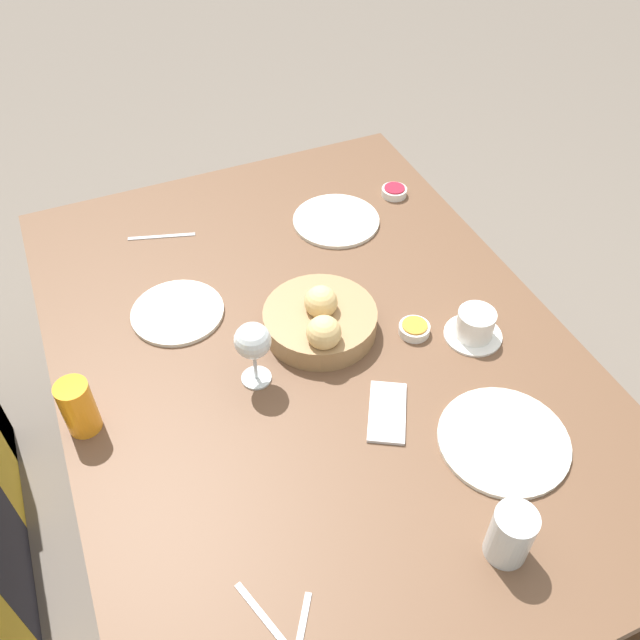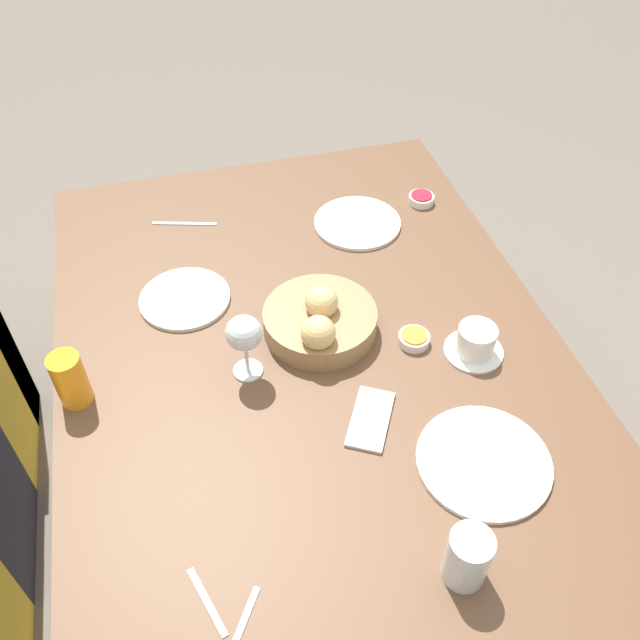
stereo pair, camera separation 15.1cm
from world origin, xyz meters
name	(u,v)px [view 1 (the left image)]	position (x,y,z in m)	size (l,w,h in m)	color
ground_plane	(315,513)	(0.00, 0.00, 0.00)	(10.00, 10.00, 0.00)	#6B6056
dining_table	(314,370)	(0.00, 0.00, 0.66)	(1.52, 1.10, 0.74)	brown
bread_basket	(320,320)	(0.04, -0.03, 0.77)	(0.25, 0.25, 0.11)	#99754C
plate_near_left	(504,440)	(-0.38, -0.24, 0.74)	(0.26, 0.26, 0.01)	silver
plate_near_right	(336,221)	(0.39, -0.23, 0.74)	(0.23, 0.23, 0.01)	silver
plate_far_center	(178,312)	(0.22, 0.25, 0.74)	(0.21, 0.21, 0.01)	silver
juice_glass	(78,407)	(-0.02, 0.50, 0.80)	(0.07, 0.07, 0.12)	orange
water_tumbler	(511,535)	(-0.56, -0.12, 0.79)	(0.07, 0.07, 0.11)	silver
wine_glass	(253,343)	(-0.04, 0.15, 0.85)	(0.08, 0.08, 0.16)	silver
coffee_cup	(475,326)	(-0.11, -0.34, 0.77)	(0.13, 0.13, 0.07)	white
jam_bowl_berry	(394,191)	(0.44, -0.43, 0.75)	(0.07, 0.07, 0.03)	white
jam_bowl_honey	(414,329)	(-0.05, -0.22, 0.75)	(0.07, 0.07, 0.03)	white
fork_silver	(162,237)	(0.51, 0.21, 0.74)	(0.06, 0.17, 0.00)	#B7B7BC
spoon_coffee	(261,614)	(-0.50, 0.30, 0.74)	(0.13, 0.05, 0.00)	#B7B7BC
cell_phone	(387,412)	(-0.23, -0.07, 0.74)	(0.17, 0.14, 0.01)	silver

